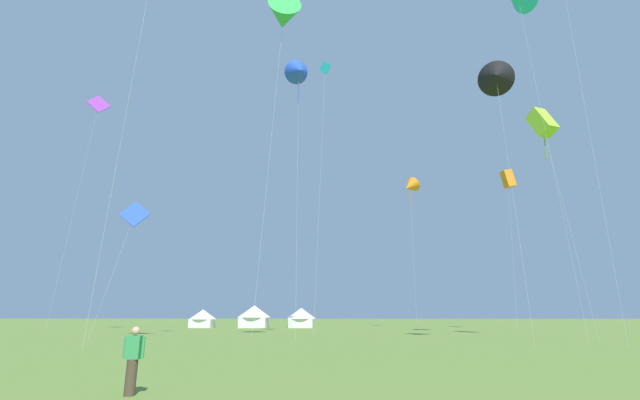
# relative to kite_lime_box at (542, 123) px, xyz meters

# --- Properties ---
(kite_lime_box) EXTENTS (2.39, 2.97, 21.20)m
(kite_lime_box) POSITION_rel_kite_lime_box_xyz_m (0.00, 0.00, 0.00)
(kite_lime_box) COLOR #99DB2D
(kite_lime_box) RESTS_ON ground
(kite_blue_delta) EXTENTS (3.45, 4.29, 28.37)m
(kite_blue_delta) POSITION_rel_kite_lime_box_xyz_m (-23.41, 2.06, 7.13)
(kite_blue_delta) COLOR blue
(kite_blue_delta) RESTS_ON ground
(kite_orange_delta) EXTENTS (3.65, 3.49, 22.74)m
(kite_orange_delta) POSITION_rel_kite_lime_box_xyz_m (-7.80, 26.29, 1.62)
(kite_orange_delta) COLOR orange
(kite_orange_delta) RESTS_ON ground
(kite_purple_diamond) EXTENTS (3.14, 1.72, 29.18)m
(kite_purple_diamond) POSITION_rel_kite_lime_box_xyz_m (-49.49, 10.74, 7.92)
(kite_purple_diamond) COLOR purple
(kite_purple_diamond) RESTS_ON ground
(kite_green_delta) EXTENTS (3.44, 3.68, 28.83)m
(kite_green_delta) POSITION_rel_kite_lime_box_xyz_m (-24.12, -6.21, 7.48)
(kite_green_delta) COLOR green
(kite_green_delta) RESTS_ON ground
(kite_blue_diamond) EXTENTS (3.09, 2.77, 12.60)m
(kite_blue_diamond) POSITION_rel_kite_lime_box_xyz_m (-38.78, 1.30, -8.42)
(kite_blue_diamond) COLOR blue
(kite_blue_diamond) RESTS_ON ground
(kite_cyan_diamond) EXTENTS (1.93, 2.36, 30.92)m
(kite_cyan_diamond) POSITION_rel_kite_lime_box_xyz_m (-20.72, 6.74, 9.12)
(kite_cyan_diamond) COLOR #1EB7CC
(kite_cyan_diamond) RESTS_ON ground
(kite_orange_box) EXTENTS (2.76, 2.60, 21.99)m
(kite_orange_box) POSITION_rel_kite_lime_box_xyz_m (5.12, 20.94, 1.03)
(kite_orange_box) COLOR orange
(kite_orange_box) RESTS_ON ground
(kite_black_delta) EXTENTS (3.89, 4.13, 21.99)m
(kite_black_delta) POSITION_rel_kite_lime_box_xyz_m (-6.96, -7.38, 0.59)
(kite_black_delta) COLOR black
(kite_black_delta) RESTS_ON ground
(person_spectator) EXTENTS (0.57, 0.28, 1.73)m
(person_spectator) POSITION_rel_kite_lime_box_xyz_m (-25.38, -26.24, -18.77)
(person_spectator) COLOR #473828
(person_spectator) RESTS_ON ground
(festival_tent_left) EXTENTS (4.24, 4.24, 2.76)m
(festival_tent_left) POSITION_rel_kite_lime_box_xyz_m (-40.43, 31.72, -18.10)
(festival_tent_left) COLOR white
(festival_tent_left) RESTS_ON ground
(festival_tent_center) EXTENTS (5.19, 5.19, 3.38)m
(festival_tent_center) POSITION_rel_kite_lime_box_xyz_m (-32.29, 31.72, -17.75)
(festival_tent_center) COLOR white
(festival_tent_center) RESTS_ON ground
(festival_tent_right) EXTENTS (4.60, 4.60, 2.99)m
(festival_tent_right) POSITION_rel_kite_lime_box_xyz_m (-24.87, 31.72, -17.97)
(festival_tent_right) COLOR white
(festival_tent_right) RESTS_ON ground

